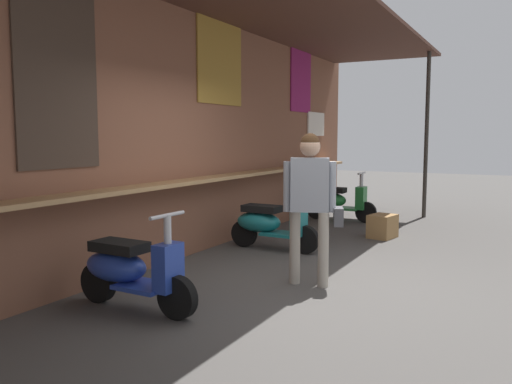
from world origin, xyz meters
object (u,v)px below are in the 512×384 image
at_px(scooter_teal, 269,223).
at_px(merchandise_crate, 382,226).
at_px(scooter_green, 337,201).
at_px(scooter_blue, 129,269).
at_px(shopper_with_handbag, 311,193).

xyz_separation_m(scooter_teal, merchandise_crate, (1.66, -1.25, -0.20)).
xyz_separation_m(scooter_green, merchandise_crate, (-1.35, -1.25, -0.20)).
bearing_deg(scooter_blue, shopper_with_handbag, 53.77).
bearing_deg(scooter_blue, scooter_green, 92.03).
bearing_deg(scooter_teal, scooter_blue, -88.79).
bearing_deg(merchandise_crate, scooter_blue, 165.02).
bearing_deg(shopper_with_handbag, scooter_blue, 119.29).
relative_size(scooter_blue, scooter_green, 1.00).
bearing_deg(merchandise_crate, shopper_with_handbag, 179.71).
bearing_deg(scooter_green, shopper_with_handbag, -75.52).
distance_m(scooter_teal, shopper_with_handbag, 2.01).
height_order(scooter_green, merchandise_crate, scooter_green).
relative_size(scooter_green, merchandise_crate, 3.08).
distance_m(scooter_teal, merchandise_crate, 2.09).
xyz_separation_m(shopper_with_handbag, merchandise_crate, (3.11, -0.02, -0.84)).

